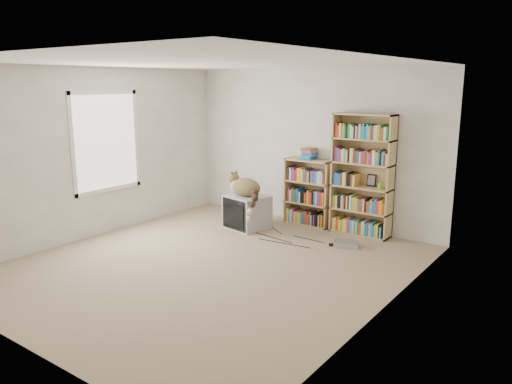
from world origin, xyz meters
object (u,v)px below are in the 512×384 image
Objects in this scene: crt_tv at (247,212)px; bookcase_short at (309,195)px; bookcase_tall at (363,178)px; dvd_player at (346,244)px; cat at (246,190)px.

crt_tv is 0.65× the size of bookcase_short.
dvd_player is at bearing -81.78° from bookcase_tall.
bookcase_tall is (1.60, 0.75, 0.61)m from crt_tv.
bookcase_short is 1.31m from dvd_player.
cat is 1.77m from dvd_player.
bookcase_tall reaches higher than dvd_player.
bookcase_short is at bearing 58.76° from crt_tv.
crt_tv is 0.38× the size of bookcase_tall.
crt_tv is at bearing -154.80° from bookcase_tall.
bookcase_short is (0.65, 0.83, -0.13)m from cat.
dvd_player is at bearing 13.29° from crt_tv.
dvd_player is (1.01, -0.69, -0.46)m from bookcase_short.
bookcase_short is 3.17× the size of dvd_player.
crt_tv is 0.93× the size of cat.
bookcase_tall is 1.71× the size of bookcase_short.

